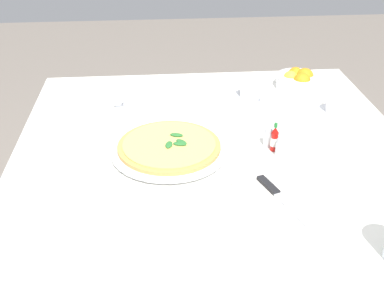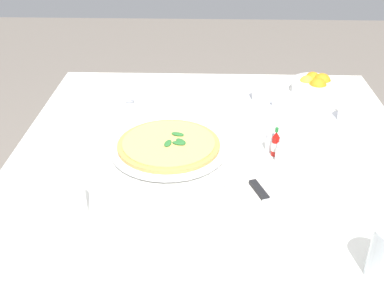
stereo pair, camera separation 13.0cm
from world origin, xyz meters
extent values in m
cube|color=white|center=(0.00, 0.00, 0.74)|extent=(1.10, 1.10, 0.02)
cube|color=white|center=(0.00, -0.54, 0.59)|extent=(1.10, 0.01, 0.28)
cube|color=white|center=(-0.54, 0.00, 0.59)|extent=(0.01, 1.10, 0.28)
cylinder|color=brown|center=(-0.45, -0.45, 0.36)|extent=(0.06, 0.06, 0.73)
cylinder|color=brown|center=(-0.45, 0.45, 0.36)|extent=(0.06, 0.06, 0.73)
cylinder|color=white|center=(0.02, -0.12, 0.75)|extent=(0.19, 0.19, 0.01)
cylinder|color=white|center=(0.02, -0.12, 0.76)|extent=(0.31, 0.31, 0.01)
cylinder|color=tan|center=(0.02, -0.12, 0.77)|extent=(0.28, 0.28, 0.01)
cylinder|color=#EAC66B|center=(0.02, -0.12, 0.78)|extent=(0.25, 0.25, 0.00)
ellipsoid|color=#2D7533|center=(0.02, -0.09, 0.78)|extent=(0.04, 0.04, 0.01)
ellipsoid|color=#2D7533|center=(0.03, -0.13, 0.78)|extent=(0.04, 0.02, 0.01)
ellipsoid|color=#2D7533|center=(0.03, -0.10, 0.78)|extent=(0.03, 0.04, 0.01)
ellipsoid|color=#2D7533|center=(-0.02, -0.10, 0.78)|extent=(0.03, 0.04, 0.01)
cylinder|color=white|center=(-0.27, -0.22, 0.75)|extent=(0.13, 0.13, 0.01)
cylinder|color=white|center=(-0.27, -0.22, 0.78)|extent=(0.08, 0.08, 0.06)
torus|color=white|center=(-0.26, -0.27, 0.79)|extent=(0.01, 0.04, 0.03)
cylinder|color=black|center=(-0.27, -0.22, 0.81)|extent=(0.07, 0.07, 0.00)
cylinder|color=white|center=(-0.18, 0.41, 0.75)|extent=(0.13, 0.13, 0.01)
cylinder|color=white|center=(-0.18, 0.41, 0.78)|extent=(0.08, 0.08, 0.06)
torus|color=white|center=(-0.22, 0.40, 0.79)|extent=(0.04, 0.02, 0.03)
cylinder|color=black|center=(-0.18, 0.41, 0.81)|extent=(0.07, 0.07, 0.00)
cylinder|color=white|center=(-0.31, 0.16, 0.75)|extent=(0.13, 0.13, 0.01)
cylinder|color=white|center=(-0.31, 0.16, 0.78)|extent=(0.08, 0.08, 0.06)
torus|color=white|center=(-0.27, 0.18, 0.79)|extent=(0.03, 0.02, 0.03)
cylinder|color=black|center=(-0.31, 0.16, 0.81)|extent=(0.07, 0.07, 0.00)
cylinder|color=white|center=(0.31, -0.32, 0.81)|extent=(0.08, 0.08, 0.12)
cylinder|color=silver|center=(0.31, -0.32, 0.79)|extent=(0.07, 0.07, 0.08)
cube|color=white|center=(0.27, 0.12, 0.76)|extent=(0.25, 0.19, 0.02)
cube|color=silver|center=(0.32, 0.13, 0.77)|extent=(0.12, 0.06, 0.01)
cube|color=black|center=(0.23, 0.10, 0.77)|extent=(0.08, 0.04, 0.01)
cylinder|color=white|center=(-0.39, 0.34, 0.77)|extent=(0.15, 0.15, 0.04)
sphere|color=orange|center=(-0.35, 0.34, 0.78)|extent=(0.06, 0.06, 0.06)
sphere|color=orange|center=(-0.39, 0.37, 0.78)|extent=(0.06, 0.06, 0.06)
sphere|color=orange|center=(-0.42, 0.34, 0.78)|extent=(0.05, 0.05, 0.05)
sphere|color=yellow|center=(-0.39, 0.31, 0.79)|extent=(0.05, 0.05, 0.05)
cylinder|color=#B7140F|center=(0.03, 0.16, 0.78)|extent=(0.02, 0.02, 0.05)
cylinder|color=white|center=(0.03, 0.16, 0.78)|extent=(0.02, 0.02, 0.02)
cone|color=#B7140F|center=(0.03, 0.16, 0.81)|extent=(0.02, 0.02, 0.02)
cylinder|color=#1E722D|center=(0.03, 0.16, 0.82)|extent=(0.01, 0.01, 0.01)
cylinder|color=white|center=(0.06, 0.17, 0.77)|extent=(0.03, 0.03, 0.04)
cylinder|color=white|center=(0.06, 0.17, 0.76)|extent=(0.02, 0.02, 0.03)
sphere|color=silver|center=(0.06, 0.17, 0.79)|extent=(0.02, 0.02, 0.02)
cylinder|color=white|center=(0.00, 0.15, 0.77)|extent=(0.03, 0.03, 0.04)
cylinder|color=#38332D|center=(0.00, 0.15, 0.76)|extent=(0.02, 0.02, 0.03)
sphere|color=silver|center=(0.00, 0.15, 0.79)|extent=(0.02, 0.02, 0.02)
cube|color=white|center=(-0.05, -0.43, 0.78)|extent=(0.09, 0.01, 0.06)
camera|label=1|loc=(1.13, -0.16, 1.42)|focal=44.82mm
camera|label=2|loc=(1.13, -0.03, 1.42)|focal=44.82mm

